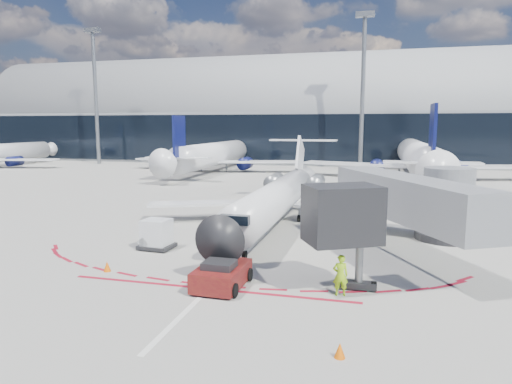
% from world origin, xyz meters
% --- Properties ---
extents(ground, '(260.00, 260.00, 0.00)m').
position_xyz_m(ground, '(0.00, 0.00, 0.00)').
color(ground, gray).
rests_on(ground, ground).
extents(apron_centerline, '(0.25, 40.00, 0.01)m').
position_xyz_m(apron_centerline, '(0.00, 2.00, 0.01)').
color(apron_centerline, silver).
rests_on(apron_centerline, ground).
extents(apron_stop_bar, '(14.00, 0.25, 0.01)m').
position_xyz_m(apron_stop_bar, '(0.00, -11.50, 0.01)').
color(apron_stop_bar, maroon).
rests_on(apron_stop_bar, ground).
extents(terminal_building, '(150.00, 24.15, 24.00)m').
position_xyz_m(terminal_building, '(0.00, 64.97, 8.52)').
color(terminal_building, gray).
rests_on(terminal_building, ground).
extents(jet_bridge, '(10.03, 15.20, 4.90)m').
position_xyz_m(jet_bridge, '(9.79, -3.01, 3.01)').
color(jet_bridge, gray).
rests_on(jet_bridge, ground).
extents(light_mast_west, '(0.70, 0.70, 25.00)m').
position_xyz_m(light_mast_west, '(-45.00, 48.00, 12.50)').
color(light_mast_west, slate).
rests_on(light_mast_west, ground).
extents(light_mast_centre, '(0.70, 0.70, 25.00)m').
position_xyz_m(light_mast_centre, '(5.00, 48.00, 12.50)').
color(light_mast_centre, slate).
rests_on(light_mast_centre, ground).
extents(regional_jet, '(21.36, 26.33, 6.60)m').
position_xyz_m(regional_jet, '(0.32, 3.02, 2.20)').
color(regional_jet, silver).
rests_on(regional_jet, ground).
extents(pushback_tug, '(2.29, 5.19, 1.34)m').
position_xyz_m(pushback_tug, '(0.50, -11.12, 0.59)').
color(pushback_tug, '#4E0B10').
rests_on(pushback_tug, ground).
extents(ramp_worker, '(0.78, 0.61, 1.89)m').
position_xyz_m(ramp_worker, '(5.98, -10.81, 0.94)').
color(ramp_worker, '#A6E718').
rests_on(ramp_worker, ground).
extents(uld_container, '(2.07, 1.79, 1.84)m').
position_xyz_m(uld_container, '(-5.52, -5.79, 0.91)').
color(uld_container, black).
rests_on(uld_container, ground).
extents(safety_cone_left, '(0.38, 0.38, 0.53)m').
position_xyz_m(safety_cone_left, '(-6.03, -10.42, 0.26)').
color(safety_cone_left, '#EA6004').
rests_on(safety_cone_left, ground).
extents(safety_cone_right, '(0.37, 0.37, 0.52)m').
position_xyz_m(safety_cone_right, '(6.38, -16.41, 0.26)').
color(safety_cone_right, '#EA6004').
rests_on(safety_cone_right, ground).
extents(bg_airliner_1, '(34.02, 36.02, 11.01)m').
position_xyz_m(bg_airliner_1, '(-18.19, 40.79, 5.50)').
color(bg_airliner_1, silver).
rests_on(bg_airliner_1, ground).
extents(bg_airliner_2, '(37.89, 40.12, 12.26)m').
position_xyz_m(bg_airliner_2, '(13.21, 37.86, 6.13)').
color(bg_airliner_2, silver).
rests_on(bg_airliner_2, ground).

